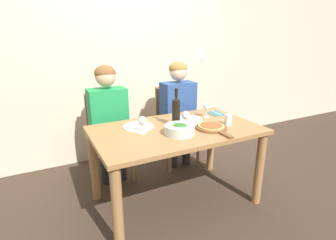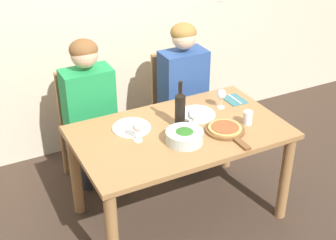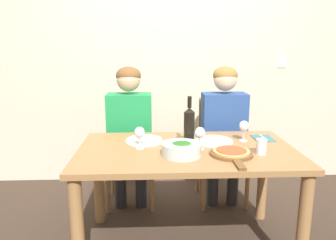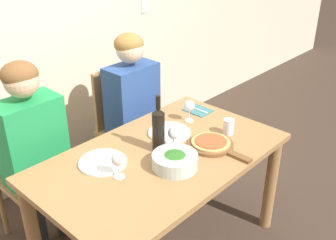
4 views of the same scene
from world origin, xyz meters
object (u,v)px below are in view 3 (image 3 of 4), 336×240
object	(u,v)px
wine_glass_right	(244,127)
wine_glass_centre	(200,134)
chair_left	(131,147)
dinner_plate_left	(144,140)
dinner_plate_right	(214,141)
pizza_on_board	(232,153)
broccoli_bowl	(182,149)
wine_bottle	(189,126)
chair_right	(220,146)
fork_on_napkin	(263,138)
person_woman	(130,124)
water_tumbler	(261,147)
wine_glass_left	(140,134)
person_man	(224,123)

from	to	relation	value
wine_glass_right	wine_glass_centre	xyz separation A→B (m)	(-0.34, -0.17, 0.00)
chair_left	dinner_plate_left	distance (m)	0.66
dinner_plate_right	pizza_on_board	bearing A→B (deg)	-78.78
wine_glass_right	broccoli_bowl	bearing A→B (deg)	-147.80
wine_bottle	wine_glass_right	bearing A→B (deg)	15.42
chair_right	fork_on_napkin	world-z (taller)	chair_right
chair_right	person_woman	world-z (taller)	person_woman
chair_right	pizza_on_board	distance (m)	0.97
dinner_plate_left	water_tumbler	xyz separation A→B (m)	(0.75, -0.31, 0.04)
dinner_plate_right	water_tumbler	xyz separation A→B (m)	(0.25, -0.27, 0.04)
dinner_plate_right	wine_glass_left	world-z (taller)	wine_glass_left
broccoli_bowl	dinner_plate_left	bearing A→B (deg)	127.47
chair_left	dinner_plate_left	xyz separation A→B (m)	(0.14, -0.60, 0.24)
chair_right	dinner_plate_left	distance (m)	0.94
chair_left	wine_bottle	xyz separation A→B (m)	(0.45, -0.73, 0.37)
person_woman	pizza_on_board	xyz separation A→B (m)	(0.69, -0.82, 0.00)
wine_glass_centre	water_tumbler	distance (m)	0.40
water_tumbler	fork_on_napkin	bearing A→B (deg)	69.58
chair_right	broccoli_bowl	xyz separation A→B (m)	(-0.44, -0.92, 0.27)
person_woman	wine_glass_centre	bearing A→B (deg)	-53.02
wine_bottle	water_tumbler	xyz separation A→B (m)	(0.44, -0.18, -0.09)
person_woman	wine_bottle	size ratio (longest dim) A/B	3.56
broccoli_bowl	wine_glass_left	bearing A→B (deg)	150.53
pizza_on_board	fork_on_napkin	distance (m)	0.49
dinner_plate_right	pizza_on_board	size ratio (longest dim) A/B	0.65
chair_left	wine_glass_centre	bearing A→B (deg)	-57.10
dinner_plate_left	wine_glass_right	world-z (taller)	wine_glass_right
dinner_plate_left	wine_glass_right	size ratio (longest dim) A/B	1.78
wine_glass_left	wine_glass_centre	distance (m)	0.40
person_man	wine_glass_centre	size ratio (longest dim) A/B	8.20
broccoli_bowl	wine_glass_centre	size ratio (longest dim) A/B	1.65
water_tumbler	pizza_on_board	bearing A→B (deg)	-174.11
dinner_plate_left	fork_on_napkin	world-z (taller)	dinner_plate_left
person_woman	wine_bottle	xyz separation A→B (m)	(0.45, -0.62, 0.13)
water_tumbler	chair_left	bearing A→B (deg)	134.21
person_woman	wine_glass_left	bearing A→B (deg)	-80.16
fork_on_napkin	dinner_plate_left	bearing A→B (deg)	-177.62
chair_left	wine_glass_right	world-z (taller)	chair_left
broccoli_bowl	pizza_on_board	world-z (taller)	broccoli_bowl
chair_right	pizza_on_board	xyz separation A→B (m)	(-0.13, -0.93, 0.24)
chair_right	wine_glass_left	world-z (taller)	chair_right
dinner_plate_left	wine_glass_left	distance (m)	0.19
person_woman	wine_glass_right	distance (m)	1.00
person_woman	wine_glass_centre	size ratio (longest dim) A/B	8.20
broccoli_bowl	dinner_plate_left	size ratio (longest dim) A/B	0.93
person_woman	fork_on_napkin	world-z (taller)	person_woman
person_woman	fork_on_napkin	size ratio (longest dim) A/B	6.88
chair_right	person_man	size ratio (longest dim) A/B	0.76
chair_right	wine_bottle	size ratio (longest dim) A/B	2.70
chair_left	dinner_plate_right	size ratio (longest dim) A/B	3.49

